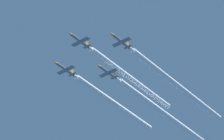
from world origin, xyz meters
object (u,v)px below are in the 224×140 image
at_px(jet_lead, 79,40).
at_px(jet_right_wingman, 65,69).
at_px(jet_left_wingman, 120,41).
at_px(jet_slot, 107,72).

bearing_deg(jet_lead, jet_right_wingman, -29.76).
height_order(jet_lead, jet_left_wingman, jet_lead).
relative_size(jet_left_wingman, jet_right_wingman, 1.00).
height_order(jet_lead, jet_slot, jet_lead).
bearing_deg(jet_slot, jet_right_wingman, 34.21).
relative_size(jet_lead, jet_right_wingman, 1.00).
bearing_deg(jet_left_wingman, jet_right_wingman, -0.38).
xyz_separation_m(jet_lead, jet_left_wingman, (-12.05, -7.23, -1.58)).
distance_m(jet_lead, jet_left_wingman, 14.14).
xyz_separation_m(jet_lead, jet_right_wingman, (12.93, -7.39, -1.98)).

